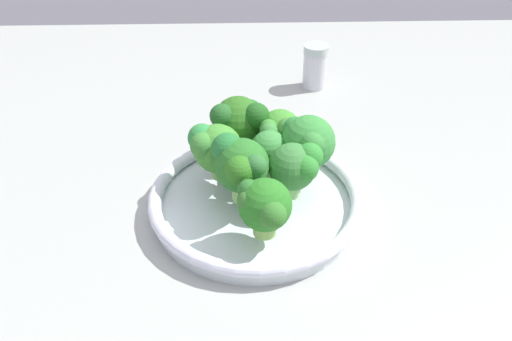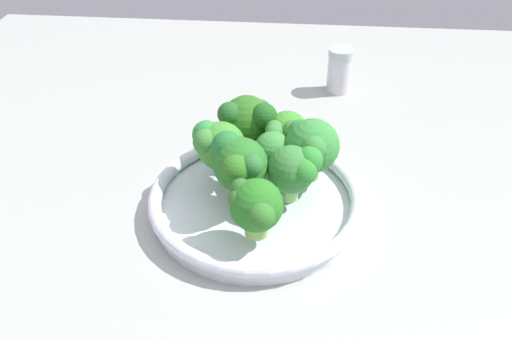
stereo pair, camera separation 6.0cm
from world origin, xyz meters
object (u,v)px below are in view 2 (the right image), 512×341
object	(u,v)px
broccoli_floret_1	(311,145)
broccoli_floret_6	(287,133)
broccoli_floret_0	(217,144)
broccoli_floret_2	(274,149)
broccoli_floret_5	(296,168)
bowl	(256,200)
broccoli_floret_3	(255,206)
broccoli_floret_7	(239,164)
pepper_shaker	(339,70)
broccoli_floret_4	(248,119)

from	to	relation	value
broccoli_floret_1	broccoli_floret_6	world-z (taller)	broccoli_floret_1
broccoli_floret_0	broccoli_floret_2	distance (cm)	6.84
broccoli_floret_2	broccoli_floret_6	size ratio (longest dim) A/B	0.94
broccoli_floret_1	broccoli_floret_5	world-z (taller)	broccoli_floret_1
broccoli_floret_1	broccoli_floret_2	world-z (taller)	broccoli_floret_1
bowl	broccoli_floret_3	xyz separation A→B (cm)	(0.59, -7.49, 5.33)
bowl	broccoli_floret_2	bearing A→B (deg)	62.53
broccoli_floret_0	broccoli_floret_3	xyz separation A→B (cm)	(5.54, -10.41, -0.47)
bowl	broccoli_floret_7	xyz separation A→B (cm)	(-1.78, -1.50, 6.30)
broccoli_floret_1	pepper_shaker	xyz separation A→B (cm)	(4.76, 28.90, -3.79)
broccoli_floret_2	broccoli_floret_7	world-z (taller)	broccoli_floret_7
broccoli_floret_1	broccoli_floret_4	xyz separation A→B (cm)	(-7.93, 5.43, -0.15)
broccoli_floret_0	broccoli_floret_6	bearing A→B (deg)	26.59
bowl	broccoli_floret_6	bearing A→B (deg)	65.20
broccoli_floret_4	broccoli_floret_7	world-z (taller)	broccoli_floret_7
broccoli_floret_6	pepper_shaker	bearing A→B (deg)	73.06
broccoli_floret_1	broccoli_floret_5	bearing A→B (deg)	-110.79
broccoli_floret_7	pepper_shaker	distance (cm)	36.24
broccoli_floret_5	broccoli_floret_1	bearing A→B (deg)	69.21
broccoli_floret_2	bowl	bearing A→B (deg)	-117.47
broccoli_floret_1	broccoli_floret_3	distance (cm)	12.17
broccoli_floret_4	broccoli_floret_6	world-z (taller)	broccoli_floret_4
bowl	broccoli_floret_4	distance (cm)	10.74
broccoli_floret_4	broccoli_floret_7	xyz separation A→B (cm)	(-0.01, -10.24, 0.32)
broccoli_floret_0	broccoli_floret_6	size ratio (longest dim) A/B	1.07
broccoli_floret_0	pepper_shaker	size ratio (longest dim) A/B	0.94
broccoli_floret_5	broccoli_floret_7	distance (cm)	6.39
broccoli_floret_5	broccoli_floret_3	bearing A→B (deg)	-121.12
broccoli_floret_6	broccoli_floret_7	size ratio (longest dim) A/B	0.82
broccoli_floret_1	pepper_shaker	world-z (taller)	broccoli_floret_1
broccoli_floret_2	broccoli_floret_5	size ratio (longest dim) A/B	0.90
broccoli_floret_6	pepper_shaker	size ratio (longest dim) A/B	0.88
broccoli_floret_5	pepper_shaker	size ratio (longest dim) A/B	0.92
broccoli_floret_1	broccoli_floret_7	world-z (taller)	broccoli_floret_7
broccoli_floret_3	broccoli_floret_5	xyz separation A→B (cm)	(3.96, 6.56, 0.37)
broccoli_floret_6	pepper_shaker	world-z (taller)	broccoli_floret_6
broccoli_floret_7	bowl	bearing A→B (deg)	40.15
broccoli_floret_0	broccoli_floret_4	distance (cm)	6.63
broccoli_floret_4	broccoli_floret_5	bearing A→B (deg)	-56.81
broccoli_floret_7	pepper_shaker	world-z (taller)	broccoli_floret_7
broccoli_floret_3	broccoli_floret_6	distance (cm)	14.75
bowl	broccoli_floret_5	size ratio (longest dim) A/B	3.71
broccoli_floret_4	broccoli_floret_5	xyz separation A→B (cm)	(6.32, -9.67, -0.28)
broccoli_floret_2	broccoli_floret_5	distance (cm)	5.25
broccoli_floret_6	broccoli_floret_7	bearing A→B (deg)	-120.52
bowl	broccoli_floret_3	size ratio (longest dim) A/B	3.80
broccoli_floret_7	broccoli_floret_4	bearing A→B (deg)	89.94
broccoli_floret_4	broccoli_floret_7	distance (cm)	10.25
bowl	broccoli_floret_5	world-z (taller)	broccoli_floret_5
broccoli_floret_3	broccoli_floret_6	world-z (taller)	broccoli_floret_3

